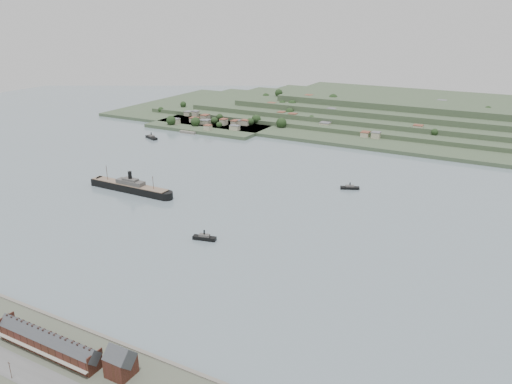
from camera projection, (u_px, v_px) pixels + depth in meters
The scene contains 8 objects.
ground at pixel (255, 224), 352.21m from camera, with size 1400.00×1400.00×0.00m, color slate.
terrace_row at pixel (49, 343), 215.66m from camera, with size 55.60×9.80×11.07m.
gabled_building at pixel (120, 362), 201.70m from camera, with size 10.40×10.18×14.09m.
far_peninsula at pixel (415, 115), 660.10m from camera, with size 760.00×309.00×30.00m.
steamship at pixel (128, 186), 415.86m from camera, with size 87.72×10.35×21.07m.
tugboat at pixel (204, 238), 327.40m from camera, with size 16.18×7.65×7.04m.
ferry_west at pixel (151, 137), 585.94m from camera, with size 20.86×13.04×7.60m.
ferry_east at pixel (350, 187), 420.78m from camera, with size 16.25×10.43×5.94m.
Camera 1 is at (154.98, -283.52, 142.02)m, focal length 35.00 mm.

